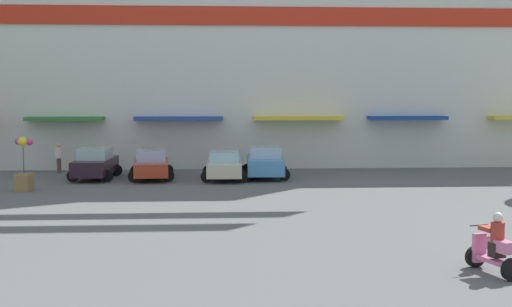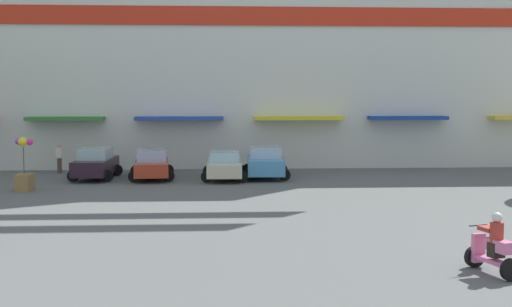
{
  "view_description": "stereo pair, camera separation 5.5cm",
  "coord_description": "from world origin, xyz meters",
  "px_view_note": "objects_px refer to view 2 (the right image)",
  "views": [
    {
      "loc": [
        -1.43,
        -7.84,
        4.3
      ],
      "look_at": [
        0.23,
        19.41,
        1.84
      ],
      "focal_mm": 46.79,
      "sensor_mm": 36.0,
      "label": 1
    },
    {
      "loc": [
        -1.38,
        -7.84,
        4.3
      ],
      "look_at": [
        0.23,
        19.41,
        1.84
      ],
      "focal_mm": 46.79,
      "sensor_mm": 36.0,
      "label": 2
    }
  ],
  "objects_px": {
    "pedestrian_0": "(59,156)",
    "scooter_rider_5": "(493,248)",
    "parked_car_0": "(96,164)",
    "parked_car_2": "(225,165)",
    "parked_car_1": "(152,164)",
    "parked_car_3": "(265,162)",
    "balloon_vendor_cart": "(24,171)"
  },
  "relations": [
    {
      "from": "scooter_rider_5",
      "to": "balloon_vendor_cart",
      "type": "xyz_separation_m",
      "value": [
        -15.09,
        14.64,
        0.27
      ]
    },
    {
      "from": "parked_car_0",
      "to": "pedestrian_0",
      "type": "relative_size",
      "value": 2.45
    },
    {
      "from": "parked_car_0",
      "to": "parked_car_2",
      "type": "bearing_deg",
      "value": -5.56
    },
    {
      "from": "parked_car_0",
      "to": "scooter_rider_5",
      "type": "height_order",
      "value": "parked_car_0"
    },
    {
      "from": "parked_car_0",
      "to": "pedestrian_0",
      "type": "bearing_deg",
      "value": 133.41
    },
    {
      "from": "parked_car_3",
      "to": "scooter_rider_5",
      "type": "distance_m",
      "value": 18.95
    },
    {
      "from": "parked_car_2",
      "to": "parked_car_3",
      "type": "distance_m",
      "value": 2.15
    },
    {
      "from": "parked_car_2",
      "to": "parked_car_3",
      "type": "xyz_separation_m",
      "value": [
        2.09,
        0.5,
        0.08
      ]
    },
    {
      "from": "parked_car_2",
      "to": "pedestrian_0",
      "type": "xyz_separation_m",
      "value": [
        -8.89,
        3.16,
        0.21
      ]
    },
    {
      "from": "parked_car_0",
      "to": "parked_car_1",
      "type": "height_order",
      "value": "parked_car_0"
    },
    {
      "from": "parked_car_2",
      "to": "scooter_rider_5",
      "type": "height_order",
      "value": "scooter_rider_5"
    },
    {
      "from": "parked_car_0",
      "to": "balloon_vendor_cart",
      "type": "relative_size",
      "value": 1.67
    },
    {
      "from": "pedestrian_0",
      "to": "scooter_rider_5",
      "type": "bearing_deg",
      "value": -54.54
    },
    {
      "from": "parked_car_3",
      "to": "balloon_vendor_cart",
      "type": "relative_size",
      "value": 1.62
    },
    {
      "from": "parked_car_0",
      "to": "parked_car_1",
      "type": "distance_m",
      "value": 2.84
    },
    {
      "from": "parked_car_0",
      "to": "balloon_vendor_cart",
      "type": "distance_m",
      "value": 4.67
    },
    {
      "from": "parked_car_3",
      "to": "balloon_vendor_cart",
      "type": "bearing_deg",
      "value": -160.66
    },
    {
      "from": "parked_car_1",
      "to": "parked_car_2",
      "type": "distance_m",
      "value": 3.69
    },
    {
      "from": "parked_car_2",
      "to": "pedestrian_0",
      "type": "height_order",
      "value": "pedestrian_0"
    },
    {
      "from": "parked_car_1",
      "to": "scooter_rider_5",
      "type": "relative_size",
      "value": 2.63
    },
    {
      "from": "pedestrian_0",
      "to": "balloon_vendor_cart",
      "type": "height_order",
      "value": "balloon_vendor_cart"
    },
    {
      "from": "parked_car_0",
      "to": "parked_car_3",
      "type": "relative_size",
      "value": 1.03
    },
    {
      "from": "parked_car_3",
      "to": "scooter_rider_5",
      "type": "bearing_deg",
      "value": -77.54
    },
    {
      "from": "parked_car_3",
      "to": "parked_car_1",
      "type": "bearing_deg",
      "value": -178.82
    },
    {
      "from": "parked_car_3",
      "to": "balloon_vendor_cart",
      "type": "distance_m",
      "value": 11.66
    },
    {
      "from": "parked_car_0",
      "to": "pedestrian_0",
      "type": "height_order",
      "value": "pedestrian_0"
    },
    {
      "from": "parked_car_0",
      "to": "parked_car_1",
      "type": "bearing_deg",
      "value": -5.02
    },
    {
      "from": "parked_car_0",
      "to": "parked_car_1",
      "type": "xyz_separation_m",
      "value": [
        2.83,
        -0.25,
        -0.04
      ]
    },
    {
      "from": "scooter_rider_5",
      "to": "parked_car_3",
      "type": "bearing_deg",
      "value": 102.46
    },
    {
      "from": "scooter_rider_5",
      "to": "parked_car_1",
      "type": "bearing_deg",
      "value": 118.17
    },
    {
      "from": "parked_car_2",
      "to": "parked_car_3",
      "type": "bearing_deg",
      "value": 13.54
    },
    {
      "from": "parked_car_1",
      "to": "scooter_rider_5",
      "type": "bearing_deg",
      "value": -61.83
    }
  ]
}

